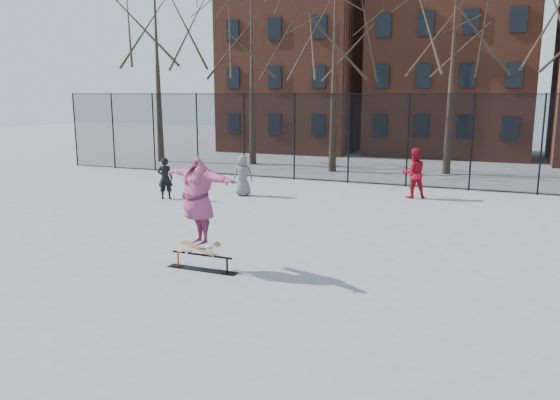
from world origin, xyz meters
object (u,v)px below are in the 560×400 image
at_px(bystander_red, 414,173).
at_px(bystander_grey, 243,175).
at_px(skateboard, 199,251).
at_px(skater, 198,207).
at_px(skate_rail, 202,264).
at_px(bystander_black, 165,178).

bearing_deg(bystander_red, bystander_grey, -7.08).
distance_m(skateboard, skater, 1.04).
bearing_deg(skater, skate_rail, 22.19).
bearing_deg(bystander_red, bystander_black, -1.80).
relative_size(skate_rail, bystander_black, 1.10).
relative_size(skateboard, bystander_red, 0.49).
bearing_deg(bystander_black, skater, 107.44).
distance_m(skater, bystander_grey, 9.31).
height_order(bystander_grey, bystander_black, bystander_grey).
relative_size(skateboard, bystander_black, 0.59).
relative_size(skater, bystander_grey, 1.50).
height_order(skate_rail, skateboard, skateboard).
bearing_deg(skate_rail, bystander_black, 129.30).
distance_m(skateboard, bystander_black, 8.99).
bearing_deg(skate_rail, bystander_grey, 110.54).
xyz_separation_m(skateboard, bystander_grey, (-3.20, 8.72, 0.36)).
relative_size(bystander_grey, bystander_red, 0.83).
bearing_deg(skate_rail, skateboard, 180.00).
xyz_separation_m(bystander_grey, bystander_red, (6.30, 2.09, 0.16)).
distance_m(skate_rail, skateboard, 0.30).
relative_size(bystander_grey, bystander_black, 1.01).
bearing_deg(bystander_grey, skate_rail, 82.21).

